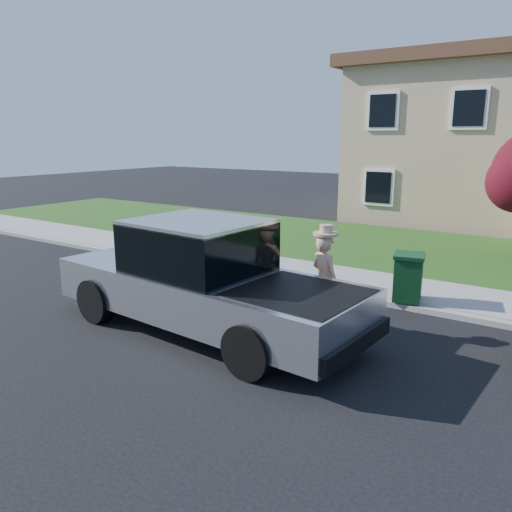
{
  "coord_description": "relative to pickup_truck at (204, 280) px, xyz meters",
  "views": [
    {
      "loc": [
        4.98,
        -7.31,
        3.59
      ],
      "look_at": [
        -0.58,
        1.01,
        1.2
      ],
      "focal_mm": 35.0,
      "sensor_mm": 36.0,
      "label": 1
    }
  ],
  "objects": [
    {
      "name": "sidewalk",
      "position": [
        1.81,
        4.39,
        -0.91
      ],
      "size": [
        40.0,
        2.0,
        0.15
      ],
      "primitive_type": "cube",
      "color": "gray",
      "rests_on": "ground"
    },
    {
      "name": "house",
      "position": [
        2.12,
        16.77,
        2.18
      ],
      "size": [
        14.0,
        11.3,
        6.85
      ],
      "color": "tan",
      "rests_on": "ground"
    },
    {
      "name": "woman",
      "position": [
        1.81,
        1.4,
        -0.03
      ],
      "size": [
        0.79,
        0.67,
        2.01
      ],
      "rotation": [
        0.0,
        0.0,
        2.71
      ],
      "color": "#E7AB7E",
      "rests_on": "ground"
    },
    {
      "name": "ground",
      "position": [
        0.81,
        0.39,
        -0.98
      ],
      "size": [
        80.0,
        80.0,
        0.0
      ],
      "primitive_type": "plane",
      "color": "black",
      "rests_on": "ground"
    },
    {
      "name": "curb",
      "position": [
        1.81,
        3.29,
        -0.92
      ],
      "size": [
        40.0,
        0.2,
        0.12
      ],
      "primitive_type": "cube",
      "color": "gray",
      "rests_on": "ground"
    },
    {
      "name": "lawn",
      "position": [
        1.81,
        8.89,
        -0.93
      ],
      "size": [
        40.0,
        7.0,
        0.1
      ],
      "primitive_type": "cube",
      "color": "#1A3F12",
      "rests_on": "ground"
    },
    {
      "name": "trash_bin",
      "position": [
        2.78,
        3.49,
        -0.32
      ],
      "size": [
        0.77,
        0.84,
        1.02
      ],
      "rotation": [
        0.0,
        0.0,
        0.23
      ],
      "color": "#0F3A19",
      "rests_on": "sidewalk"
    },
    {
      "name": "pickup_truck",
      "position": [
        0.0,
        0.0,
        0.0
      ],
      "size": [
        6.57,
        2.72,
        2.11
      ],
      "rotation": [
        0.0,
        0.0,
        -0.08
      ],
      "color": "black",
      "rests_on": "ground"
    }
  ]
}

